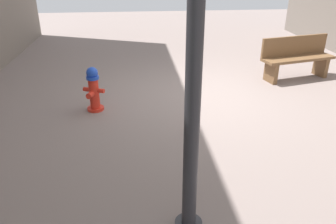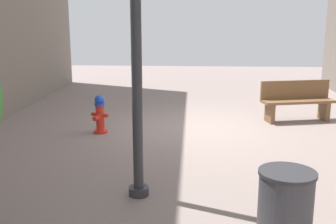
# 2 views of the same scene
# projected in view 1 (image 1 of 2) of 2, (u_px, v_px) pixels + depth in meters

# --- Properties ---
(ground_plane) EXTENTS (23.40, 23.40, 0.00)m
(ground_plane) POSITION_uv_depth(u_px,v_px,m) (199.00, 95.00, 6.70)
(ground_plane) COLOR gray
(fire_hydrant) EXTENTS (0.40, 0.37, 0.82)m
(fire_hydrant) POSITION_uv_depth(u_px,v_px,m) (94.00, 89.00, 5.87)
(fire_hydrant) COLOR red
(fire_hydrant) RESTS_ON ground_plane
(bench_near) EXTENTS (1.77, 0.81, 0.95)m
(bench_near) POSITION_uv_depth(u_px,v_px,m) (296.00, 57.00, 7.45)
(bench_near) COLOR brown
(bench_near) RESTS_ON ground_plane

